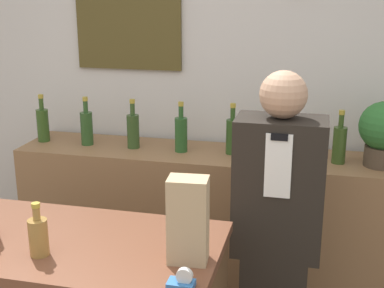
{
  "coord_description": "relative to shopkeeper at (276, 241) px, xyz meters",
  "views": [
    {
      "loc": [
        0.69,
        -1.2,
        1.91
      ],
      "look_at": [
        0.13,
        1.13,
        1.2
      ],
      "focal_mm": 50.0,
      "sensor_mm": 36.0,
      "label": 1
    }
  ],
  "objects": [
    {
      "name": "shelf_bottle_2",
      "position": [
        -0.92,
        0.65,
        0.3
      ],
      "size": [
        0.07,
        0.07,
        0.3
      ],
      "color": "#304A22",
      "rests_on": "back_shelf"
    },
    {
      "name": "paper_bag",
      "position": [
        -0.28,
        -0.57,
        0.33
      ],
      "size": [
        0.15,
        0.11,
        0.32
      ],
      "color": "tan",
      "rests_on": "display_counter"
    },
    {
      "name": "shelf_bottle_5",
      "position": [
        -0.02,
        0.65,
        0.3
      ],
      "size": [
        0.07,
        0.07,
        0.3
      ],
      "color": "#2E551C",
      "rests_on": "back_shelf"
    },
    {
      "name": "tape_dispenser",
      "position": [
        -0.25,
        -0.75,
        0.19
      ],
      "size": [
        0.09,
        0.06,
        0.07
      ],
      "color": "#2D66A8",
      "rests_on": "display_counter"
    },
    {
      "name": "potted_plant",
      "position": [
        0.49,
        0.64,
        0.39
      ],
      "size": [
        0.26,
        0.26,
        0.35
      ],
      "color": "#4C3D2D",
      "rests_on": "back_shelf"
    },
    {
      "name": "back_shelf",
      "position": [
        -0.47,
        0.66,
        -0.3
      ],
      "size": [
        2.23,
        0.46,
        0.97
      ],
      "color": "#8E6642",
      "rests_on": "ground_plane"
    },
    {
      "name": "shopkeeper",
      "position": [
        0.0,
        0.0,
        0.0
      ],
      "size": [
        0.4,
        0.25,
        1.57
      ],
      "color": "black",
      "rests_on": "ground_plane"
    },
    {
      "name": "shelf_bottle_3",
      "position": [
        -0.62,
        0.64,
        0.3
      ],
      "size": [
        0.07,
        0.07,
        0.3
      ],
      "color": "#265325",
      "rests_on": "back_shelf"
    },
    {
      "name": "shelf_bottle_0",
      "position": [
        -1.51,
        0.66,
        0.3
      ],
      "size": [
        0.07,
        0.07,
        0.3
      ],
      "color": "#304F1E",
      "rests_on": "back_shelf"
    },
    {
      "name": "back_wall",
      "position": [
        -0.55,
        0.94,
        0.57
      ],
      "size": [
        5.2,
        0.09,
        2.7
      ],
      "color": "silver",
      "rests_on": "ground_plane"
    },
    {
      "name": "shelf_bottle_6",
      "position": [
        0.27,
        0.64,
        0.3
      ],
      "size": [
        0.07,
        0.07,
        0.3
      ],
      "color": "#334C1D",
      "rests_on": "back_shelf"
    },
    {
      "name": "shelf_bottle_1",
      "position": [
        -1.21,
        0.65,
        0.3
      ],
      "size": [
        0.07,
        0.07,
        0.3
      ],
      "color": "#2B4E24",
      "rests_on": "back_shelf"
    },
    {
      "name": "counter_bottle_2",
      "position": [
        -0.83,
        -0.65,
        0.24
      ],
      "size": [
        0.07,
        0.07,
        0.21
      ],
      "color": "olive",
      "rests_on": "display_counter"
    },
    {
      "name": "shelf_bottle_4",
      "position": [
        -0.32,
        0.67,
        0.3
      ],
      "size": [
        0.07,
        0.07,
        0.3
      ],
      "color": "#2A4A1D",
      "rests_on": "back_shelf"
    }
  ]
}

